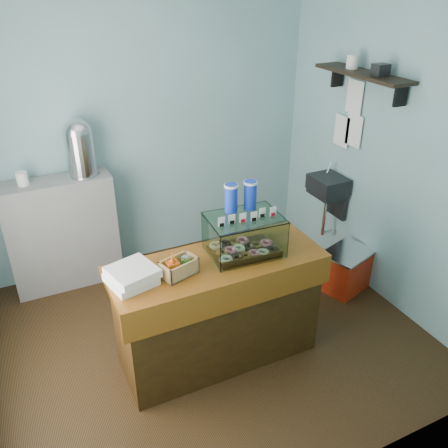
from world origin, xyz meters
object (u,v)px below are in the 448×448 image
counter (218,310)px  red_cooler (346,270)px  coffee_urn (79,146)px  display_case (243,232)px

counter → red_cooler: (1.51, 0.31, -0.25)m
coffee_urn → display_case: bearing=-60.6°
display_case → red_cooler: 1.56m
counter → display_case: display_case is taller
coffee_urn → red_cooler: size_ratio=0.96×
counter → coffee_urn: bearing=111.6°
counter → red_cooler: 1.56m
counter → red_cooler: counter is taller
display_case → coffee_urn: size_ratio=1.07×
counter → red_cooler: size_ratio=2.90×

